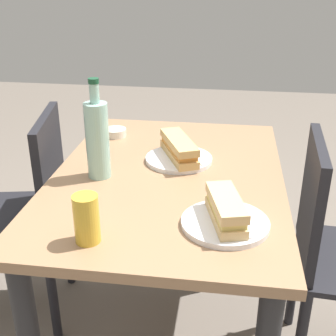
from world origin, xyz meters
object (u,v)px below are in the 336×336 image
Objects in this scene: dining_table at (168,209)px; olive_bowl at (115,132)px; plate_near at (225,223)px; plate_far at (179,159)px; baguette_sandwich_near at (226,209)px; knife_far at (192,154)px; water_bottle at (97,138)px; chair_near at (28,208)px; knife_near at (244,216)px; baguette_sandwich_far at (179,148)px; beer_glass at (87,219)px.

dining_table is 12.24× the size of olive_bowl.
olive_bowl is at bearing -143.77° from plate_near.
plate_far is (-0.40, -0.17, 0.00)m from plate_near.
olive_bowl is (-0.32, -0.26, 0.15)m from dining_table.
baguette_sandwich_near is 0.45m from knife_far.
water_bottle is at bearing 6.50° from olive_bowl.
plate_near is at bearing 0.00° from baguette_sandwich_near.
chair_near is 4.28× the size of baguette_sandwich_near.
dining_table is at bearing -146.86° from plate_near.
chair_near is (-0.12, -0.57, -0.11)m from dining_table.
water_bottle is 3.69× the size of olive_bowl.
baguette_sandwich_near reaches higher than knife_near.
baguette_sandwich_far is at bearing -90.00° from plate_far.
water_bottle is (-0.25, -0.40, 0.08)m from baguette_sandwich_near.
water_bottle is at bearing -57.08° from plate_far.
baguette_sandwich_far is at bearing -53.57° from knife_far.
baguette_sandwich_near is at bearing -63.23° from knife_near.
knife_near and knife_far have the same top height.
dining_table is 0.38m from plate_near.
knife_near is at bearing 30.13° from plate_far.
baguette_sandwich_near is at bearing 58.81° from water_bottle.
knife_far is 1.93× the size of olive_bowl.
water_bottle is (0.05, -0.21, 0.26)m from dining_table.
baguette_sandwich_far reaches higher than dining_table.
beer_glass is (0.36, 0.07, -0.07)m from water_bottle.
water_bottle is (-0.25, -0.40, 0.12)m from plate_near.
dining_table is 0.39m from knife_near.
knife_near is at bearing 110.53° from beer_glass.
chair_near is 0.91m from baguette_sandwich_near.
plate_near and plate_far have the same top height.
water_bottle is at bearing -115.96° from knife_near.
baguette_sandwich_near is at bearing 22.95° from baguette_sandwich_far.
baguette_sandwich_far is at bearing 52.79° from olive_bowl.
baguette_sandwich_near is 2.38× the size of olive_bowl.
baguette_sandwich_near is 1.13× the size of knife_near.
knife_near is (0.39, 0.81, 0.26)m from chair_near.
knife_far is at bearing 91.09° from chair_near.
knife_far is 0.58m from beer_glass.
beer_glass reaches higher than baguette_sandwich_far.
water_bottle reaches higher than plate_near.
chair_near is 10.20× the size of olive_bowl.
water_bottle reaches higher than olive_bowl.
plate_near is 1.39× the size of knife_far.
baguette_sandwich_near is 0.89× the size of plate_far.
baguette_sandwich_far is 0.06m from knife_far.
plate_far is 0.73× the size of water_bottle.
plate_near is at bearing 33.14° from dining_table.
beer_glass is (0.12, -0.33, 0.01)m from baguette_sandwich_near.
knife_near is 0.43m from plate_far.
water_bottle is at bearing -57.08° from baguette_sandwich_far.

